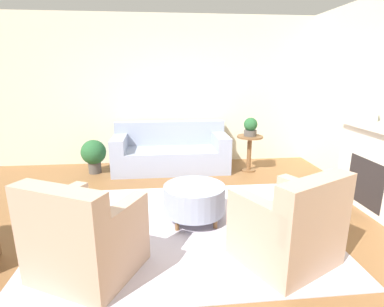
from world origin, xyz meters
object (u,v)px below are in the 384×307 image
object	(u,v)px
potted_plant_on_side_table	(250,127)
potted_plant_floor	(94,154)
ottoman_table	(194,199)
vase_mantel_near	(369,113)
side_table	(249,148)
couch	(171,153)
armchair_right	(290,228)
armchair_left	(83,239)

from	to	relation	value
potted_plant_on_side_table	potted_plant_floor	world-z (taller)	potted_plant_on_side_table
ottoman_table	vase_mantel_near	world-z (taller)	vase_mantel_near
side_table	vase_mantel_near	world-z (taller)	vase_mantel_near
vase_mantel_near	potted_plant_floor	distance (m)	4.37
side_table	potted_plant_on_side_table	bearing A→B (deg)	0.00
couch	ottoman_table	world-z (taller)	couch
ottoman_table	armchair_right	bearing A→B (deg)	-48.53
couch	ottoman_table	bearing A→B (deg)	-84.23
side_table	armchair_right	bearing A→B (deg)	-98.45
couch	armchair_right	xyz separation A→B (m)	(1.01, -2.99, 0.04)
potted_plant_on_side_table	side_table	bearing A→B (deg)	0.00
ottoman_table	side_table	bearing A→B (deg)	56.30
side_table	potted_plant_floor	world-z (taller)	side_table
armchair_right	potted_plant_on_side_table	bearing A→B (deg)	81.55
armchair_left	armchair_right	distance (m)	1.88
armchair_left	ottoman_table	distance (m)	1.41
vase_mantel_near	potted_plant_on_side_table	xyz separation A→B (m)	(-1.18, 1.41, -0.41)
armchair_left	potted_plant_on_side_table	size ratio (longest dim) A/B	3.27
couch	ottoman_table	size ratio (longest dim) A/B	2.81
armchair_left	ottoman_table	world-z (taller)	armchair_left
couch	vase_mantel_near	world-z (taller)	vase_mantel_near
armchair_left	potted_plant_on_side_table	distance (m)	3.58
couch	side_table	bearing A→B (deg)	-10.95
armchair_left	potted_plant_on_side_table	world-z (taller)	potted_plant_on_side_table
side_table	vase_mantel_near	size ratio (longest dim) A/B	2.26
vase_mantel_near	potted_plant_floor	world-z (taller)	vase_mantel_near
armchair_right	side_table	size ratio (longest dim) A/B	1.64
ottoman_table	armchair_left	bearing A→B (deg)	-139.87
armchair_left	potted_plant_on_side_table	xyz separation A→B (m)	(2.29, 2.72, 0.47)
couch	potted_plant_on_side_table	size ratio (longest dim) A/B	6.32
ottoman_table	vase_mantel_near	bearing A→B (deg)	9.48
armchair_right	vase_mantel_near	world-z (taller)	vase_mantel_near
armchair_left	vase_mantel_near	world-z (taller)	vase_mantel_near
ottoman_table	side_table	world-z (taller)	side_table
armchair_right	potted_plant_on_side_table	xyz separation A→B (m)	(0.40, 2.72, 0.47)
side_table	potted_plant_floor	size ratio (longest dim) A/B	1.08
couch	side_table	size ratio (longest dim) A/B	3.17
couch	armchair_right	distance (m)	3.16
vase_mantel_near	ottoman_table	bearing A→B (deg)	-170.52
vase_mantel_near	potted_plant_on_side_table	distance (m)	1.89
couch	armchair_left	distance (m)	3.12
side_table	couch	bearing A→B (deg)	169.05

